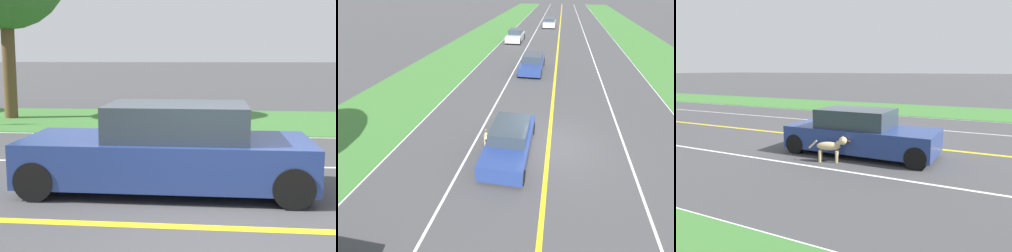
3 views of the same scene
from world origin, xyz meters
TOP-DOWN VIEW (x-y plane):
  - ground_plane at (0.00, 0.00)m, footprint 400.00×400.00m
  - centre_divider_line at (0.00, 0.00)m, footprint 0.18×160.00m
  - lane_edge_line_right at (7.00, 0.00)m, footprint 0.14×160.00m
  - lane_edge_line_left at (-7.00, 0.00)m, footprint 0.14×160.00m
  - lane_dash_same_dir at (3.50, 0.00)m, footprint 0.10×160.00m
  - lane_dash_oncoming at (-3.50, 0.00)m, footprint 0.10×160.00m
  - grass_verge_left at (-10.00, 0.00)m, footprint 6.00×160.00m
  - ego_car at (1.69, 0.92)m, footprint 1.84×4.57m
  - dog at (2.86, 0.57)m, footprint 0.48×1.18m

SIDE VIEW (x-z plane):
  - ground_plane at x=0.00m, z-range 0.00..0.00m
  - centre_divider_line at x=0.00m, z-range 0.00..0.01m
  - lane_edge_line_right at x=7.00m, z-range 0.00..0.01m
  - lane_edge_line_left at x=-7.00m, z-range 0.00..0.01m
  - lane_dash_same_dir at x=3.50m, z-range 0.00..0.01m
  - lane_dash_oncoming at x=-3.50m, z-range 0.00..0.01m
  - grass_verge_left at x=-10.00m, z-range 0.00..0.03m
  - dog at x=2.86m, z-range 0.08..0.85m
  - ego_car at x=1.69m, z-range -0.05..1.35m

